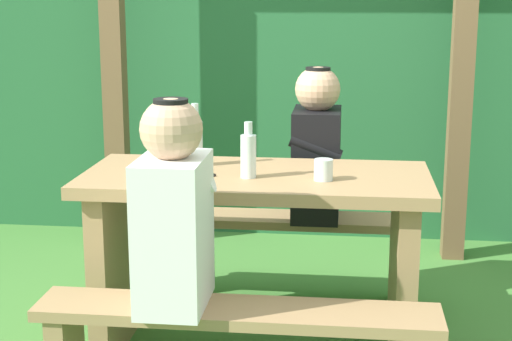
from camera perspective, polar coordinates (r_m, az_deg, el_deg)
The scene contains 12 objects.
hedge_backdrop at distance 5.20m, azimuth 2.66°, elevation 8.55°, with size 6.40×0.80×2.22m, color #255F34.
pergola_post_left at distance 4.67m, azimuth -10.11°, elevation 6.47°, with size 0.12×0.12×1.99m, color brown.
pergola_post_right at distance 4.52m, azimuth 14.50°, elevation 6.05°, with size 0.12×0.12×1.99m, color brown.
picnic_table at distance 3.27m, azimuth 0.00°, elevation -4.50°, with size 1.40×0.64×0.77m.
bench_near at distance 2.82m, azimuth -1.38°, elevation -12.05°, with size 1.40×0.24×0.43m.
bench_far at distance 3.88m, azimuth 0.98°, elevation -4.96°, with size 1.40×0.24×0.43m.
person_white_shirt at distance 2.70m, azimuth -5.94°, elevation -2.97°, with size 0.25×0.35×0.72m.
person_black_coat at distance 3.75m, azimuth 4.37°, elevation 1.53°, with size 0.25×0.35×0.72m.
drinking_glass at distance 3.10m, azimuth 4.86°, elevation 0.06°, with size 0.07×0.07×0.08m, color silver.
bottle_left at distance 3.12m, azimuth -0.55°, elevation 1.17°, with size 0.06×0.06×0.22m.
bottle_right at distance 3.34m, azimuth -4.37°, elevation 2.13°, with size 0.06×0.06×0.26m.
cell_phone at distance 3.14m, azimuth -4.20°, elevation -0.46°, with size 0.07×0.14×0.01m, color black.
Camera 1 is at (0.36, -3.10, 1.50)m, focal length 55.80 mm.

